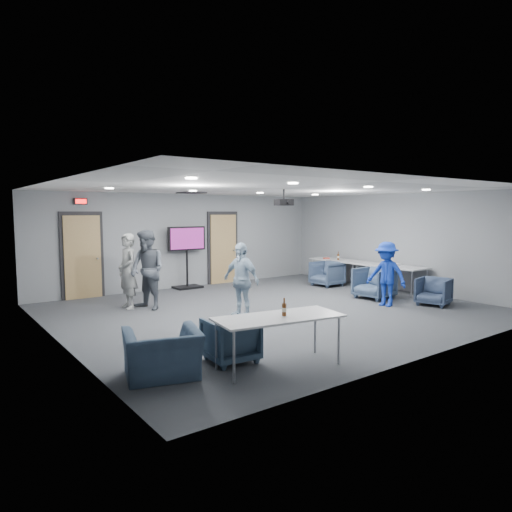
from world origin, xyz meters
TOP-DOWN VIEW (x-y plane):
  - floor at (0.00, 0.00)m, footprint 9.00×9.00m
  - ceiling at (0.00, 0.00)m, footprint 9.00×9.00m
  - wall_back at (0.00, 4.00)m, footprint 9.00×0.02m
  - wall_front at (0.00, -4.00)m, footprint 9.00×0.02m
  - wall_left at (-4.50, 0.00)m, footprint 0.02×8.00m
  - wall_right at (4.50, 0.00)m, footprint 0.02×8.00m
  - door_left at (-3.00, 3.95)m, footprint 1.06×0.17m
  - door_right at (1.20, 3.95)m, footprint 1.06×0.17m
  - exit_sign at (-3.00, 3.93)m, footprint 0.32×0.08m
  - hvac_diffuser at (-0.50, 2.80)m, footprint 0.60×0.60m
  - downlights at (0.00, 0.00)m, footprint 6.18×3.78m
  - person_a at (-2.55, 2.08)m, footprint 0.42×0.63m
  - person_b at (-2.23, 1.71)m, footprint 0.89×1.03m
  - person_c at (-0.98, -0.17)m, footprint 0.58×0.98m
  - person_d at (2.38, -1.24)m, footprint 0.71×1.05m
  - chair_right_a at (3.35, 1.62)m, footprint 0.81×0.79m
  - chair_right_b at (2.90, -0.48)m, footprint 0.92×0.90m
  - chair_right_c at (3.35, -1.86)m, footprint 0.88×0.86m
  - chair_front_a at (-2.71, -2.40)m, footprint 0.75×0.77m
  - chair_front_b at (-3.80, -2.40)m, footprint 1.18×1.10m
  - table_right_a at (4.00, 1.77)m, footprint 0.76×1.83m
  - table_right_b at (4.00, -0.13)m, footprint 0.82×1.97m
  - table_front_left at (-2.30, -3.00)m, footprint 1.91×1.04m
  - bottle_front at (-2.22, -3.03)m, footprint 0.07×0.07m
  - bottle_right at (3.94, 1.73)m, footprint 0.07×0.07m
  - snack_box at (3.87, 2.17)m, footprint 0.21×0.17m
  - wrapper at (4.11, -0.23)m, footprint 0.26×0.19m
  - tv_stand at (-0.15, 3.75)m, footprint 1.16×0.55m
  - projector at (0.29, -0.02)m, footprint 0.41×0.38m

SIDE VIEW (x-z plane):
  - floor at x=0.00m, z-range 0.00..0.00m
  - chair_front_b at x=-3.80m, z-range 0.00..0.64m
  - chair_front_a at x=-2.71m, z-range 0.00..0.65m
  - chair_right_c at x=3.35m, z-range 0.00..0.65m
  - chair_right_a at x=3.35m, z-range 0.00..0.73m
  - chair_right_b at x=2.90m, z-range 0.00..0.78m
  - table_front_left at x=-2.30m, z-range 0.32..1.05m
  - table_right_a at x=4.00m, z-range 0.32..1.05m
  - table_right_b at x=4.00m, z-range 0.32..1.05m
  - snack_box at x=3.87m, z-range 0.73..0.77m
  - person_d at x=2.38m, z-range 0.00..1.50m
  - wrapper at x=4.11m, z-range 0.73..0.78m
  - person_c at x=-0.98m, z-range 0.00..1.56m
  - bottle_front at x=-2.22m, z-range 0.70..0.95m
  - bottle_right at x=3.94m, z-range 0.70..0.95m
  - person_a at x=-2.55m, z-range 0.00..1.70m
  - person_b at x=-2.23m, z-range 0.00..1.80m
  - tv_stand at x=-0.15m, z-range 0.12..1.89m
  - door_left at x=-3.00m, z-range -0.05..2.19m
  - door_right at x=1.20m, z-range -0.05..2.19m
  - wall_back at x=0.00m, z-range 0.00..2.70m
  - wall_front at x=0.00m, z-range 0.00..2.70m
  - wall_left at x=-4.50m, z-range 0.00..2.70m
  - wall_right at x=4.50m, z-range 0.00..2.70m
  - projector at x=0.29m, z-range 2.22..2.58m
  - exit_sign at x=-3.00m, z-range 2.37..2.53m
  - downlights at x=0.00m, z-range 2.67..2.69m
  - hvac_diffuser at x=-0.50m, z-range 2.67..2.70m
  - ceiling at x=0.00m, z-range 2.70..2.70m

